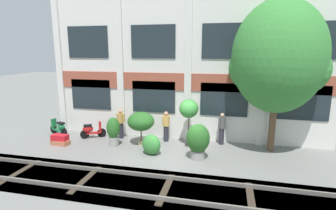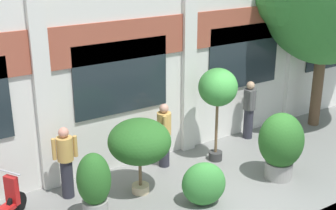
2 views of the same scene
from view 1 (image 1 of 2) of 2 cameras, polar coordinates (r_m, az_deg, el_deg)
ground_plane at (r=12.11m, az=2.39°, el=-11.08°), size 80.00×80.00×0.00m
apartment_facade at (r=13.79m, az=4.58°, el=9.06°), size 15.21×0.64×8.15m
rail_tracks at (r=9.60m, az=-1.02°, el=-18.48°), size 22.85×2.80×0.43m
broadleaf_tree at (r=12.88m, az=22.79°, el=9.14°), size 4.29×4.08×6.97m
potted_plant_low_pan at (r=13.24m, az=-5.92°, el=-3.62°), size 1.35×1.35×1.69m
potted_plant_tall_urn at (r=12.88m, az=4.55°, el=-1.06°), size 0.94×0.94×2.37m
potted_plant_square_trough at (r=14.48m, az=-22.45°, el=-7.05°), size 0.95×0.54×0.53m
potted_plant_glazed_jar at (r=11.62m, az=6.55°, el=-7.59°), size 1.02×1.02×1.58m
potted_plant_ribbed_drum at (r=13.39m, az=-11.81°, el=-5.46°), size 0.66×0.66×1.46m
scooter_near_curb at (r=16.10m, az=-22.64°, el=-4.52°), size 1.34×0.66×0.98m
scooter_second_parked at (r=14.94m, az=-16.24°, el=-5.29°), size 1.23×0.82×0.98m
resident_by_doorway at (r=13.76m, az=-0.43°, el=-4.44°), size 0.34×0.48×1.60m
resident_watching_tracks at (r=14.44m, az=-10.25°, el=-3.84°), size 0.52×0.34×1.60m
resident_near_plants at (r=13.57m, az=11.63°, el=-4.84°), size 0.36×0.44×1.64m
topiary_hedge at (r=12.20m, az=-3.64°, el=-8.57°), size 1.11×0.98×0.93m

